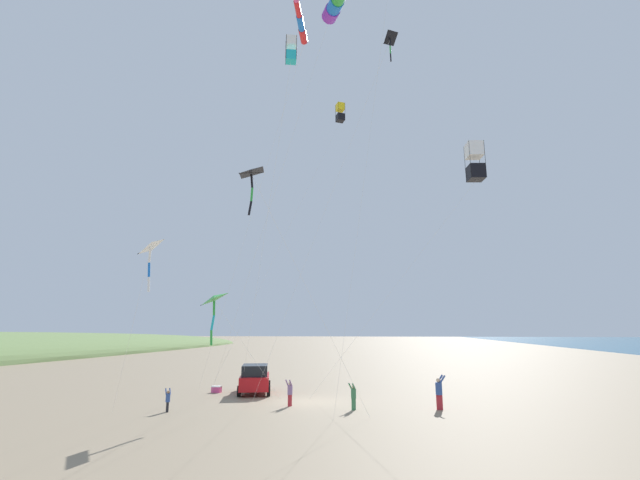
{
  "coord_description": "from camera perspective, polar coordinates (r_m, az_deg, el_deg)",
  "views": [
    {
      "loc": [
        -5.48,
        25.85,
        4.05
      ],
      "look_at": [
        -1.8,
        6.45,
        8.25
      ],
      "focal_mm": 24.05,
      "sensor_mm": 36.0,
      "label": 1
    }
  ],
  "objects": [
    {
      "name": "cooler_box",
      "position": [
        31.26,
        -13.6,
        -18.74
      ],
      "size": [
        0.62,
        0.42,
        0.42
      ],
      "color": "#EF4C93",
      "rests_on": "ground_plane"
    },
    {
      "name": "person_child_grey_jacket",
      "position": [
        24.01,
        4.47,
        -19.88
      ],
      "size": [
        0.45,
        0.49,
        1.37
      ],
      "color": "#3D7F51",
      "rests_on": "ground_plane"
    },
    {
      "name": "kite_delta_orange_high_right",
      "position": [
        20.15,
        -21.74,
        -0.9
      ],
      "size": [
        4.61,
        4.84,
        8.06
      ],
      "color": "white",
      "rests_on": "ground_plane"
    },
    {
      "name": "kite_box_long_streamer_left",
      "position": [
        21.35,
        -3.9,
        23.75
      ],
      "size": [
        6.36,
        11.49,
        17.18
      ],
      "color": "white",
      "rests_on": "ground_plane"
    },
    {
      "name": "kite_windsock_blue_topmost",
      "position": [
        21.81,
        2.43,
        29.32
      ],
      "size": [
        10.97,
        12.39,
        19.01
      ],
      "color": "purple",
      "rests_on": "ground_plane"
    },
    {
      "name": "ground_plane",
      "position": [
        26.73,
        -1.3,
        -20.71
      ],
      "size": [
        600.0,
        600.0,
        0.0
      ],
      "primitive_type": "plane",
      "color": "gray"
    },
    {
      "name": "person_bystander_far",
      "position": [
        24.69,
        -19.59,
        -19.32
      ],
      "size": [
        0.4,
        0.41,
        1.15
      ],
      "color": "#232328",
      "rests_on": "ground_plane"
    },
    {
      "name": "person_adult_flyer",
      "position": [
        24.81,
        15.56,
        -18.74
      ],
      "size": [
        0.61,
        0.52,
        1.76
      ],
      "color": "#B72833",
      "rests_on": "ground_plane"
    },
    {
      "name": "person_child_green_jacket",
      "position": [
        25.15,
        -4.03,
        -19.46
      ],
      "size": [
        0.41,
        0.49,
        1.42
      ],
      "color": "#B72833",
      "rests_on": "ground_plane"
    },
    {
      "name": "kite_windsock_red_high_left",
      "position": [
        23.6,
        -2.75,
        27.21
      ],
      "size": [
        10.36,
        15.01,
        19.27
      ],
      "color": "red",
      "rests_on": "ground_plane"
    },
    {
      "name": "parked_car",
      "position": [
        30.29,
        -8.66,
        -17.74
      ],
      "size": [
        3.04,
        4.65,
        1.85
      ],
      "color": "red",
      "rests_on": "ground_plane"
    },
    {
      "name": "kite_delta_rainbow_low_near",
      "position": [
        23.8,
        9.07,
        24.52
      ],
      "size": [
        9.15,
        6.66,
        18.59
      ],
      "color": "black",
      "rests_on": "ground_plane"
    },
    {
      "name": "kite_box_magenta_far_left",
      "position": [
        25.26,
        19.91,
        9.78
      ],
      "size": [
        10.51,
        4.41,
        14.19
      ],
      "color": "white",
      "rests_on": "ground_plane"
    },
    {
      "name": "kite_box_yellow_midlevel",
      "position": [
        34.09,
        2.68,
        16.52
      ],
      "size": [
        9.31,
        1.71,
        21.08
      ],
      "color": "yellow",
      "rests_on": "ground_plane"
    },
    {
      "name": "kite_delta_small_distant",
      "position": [
        22.73,
        -14.0,
        -7.7
      ],
      "size": [
        2.67,
        7.25,
        6.04
      ],
      "color": "green",
      "rests_on": "ground_plane"
    },
    {
      "name": "kite_delta_black_fish_shape",
      "position": [
        15.23,
        -9.08,
        8.66
      ],
      "size": [
        3.93,
        8.99,
        9.64
      ],
      "color": "black",
      "rests_on": "ground_plane"
    }
  ]
}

